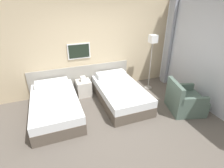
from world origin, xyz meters
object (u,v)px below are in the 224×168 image
bed_near_door (55,106)px  bed_near_window (120,93)px  nightstand (84,88)px  floor_lamp (152,46)px  armchair (184,101)px

bed_near_door → bed_near_window: same height
nightstand → floor_lamp: floor_lamp is taller
bed_near_door → floor_lamp: (2.91, 0.43, 1.12)m
bed_near_window → bed_near_door: bearing=180.0°
armchair → bed_near_door: bearing=87.7°
bed_near_door → floor_lamp: bearing=8.4°
bed_near_door → armchair: 3.26m
bed_near_door → armchair: bearing=-17.4°
bed_near_door → nightstand: 1.12m
bed_near_window → nightstand: bed_near_window is taller
nightstand → armchair: size_ratio=0.61×
bed_near_door → armchair: (3.11, -0.97, 0.01)m
bed_near_door → nightstand: size_ratio=3.26×
floor_lamp → nightstand: bearing=172.1°
nightstand → floor_lamp: (2.04, -0.28, 1.13)m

